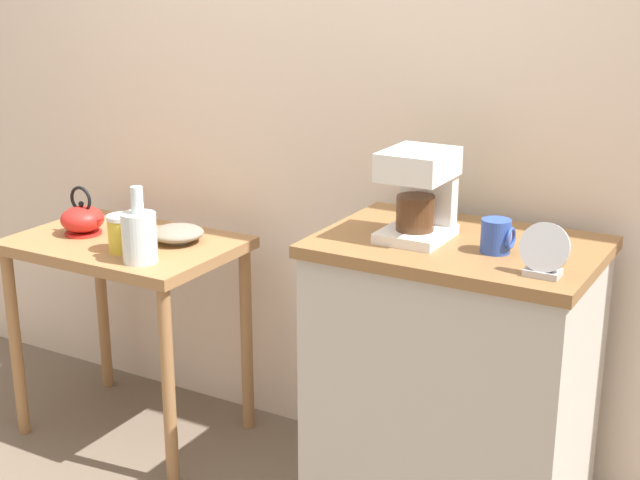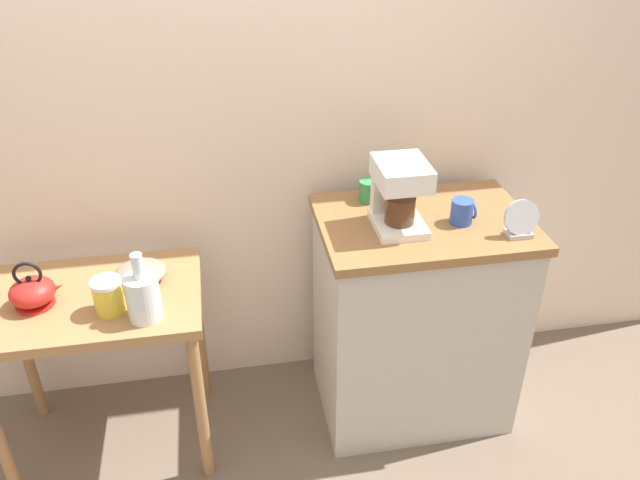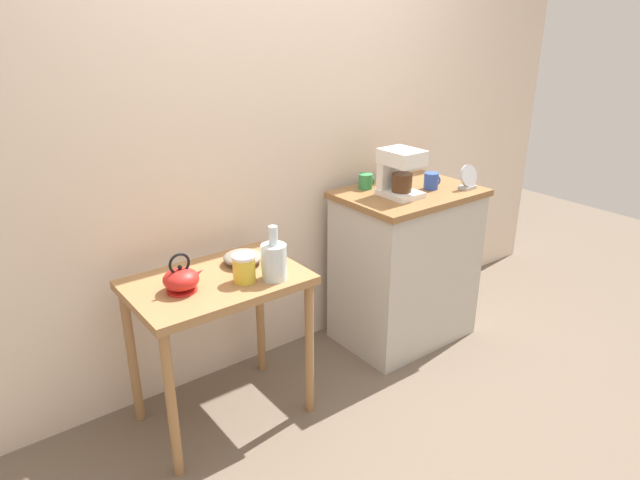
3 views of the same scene
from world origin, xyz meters
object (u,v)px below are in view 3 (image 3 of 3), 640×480
at_px(bowl_stoneware, 243,257).
at_px(mug_tall_green, 366,181).
at_px(canister_enamel, 244,268).
at_px(table_clock, 468,178).
at_px(mug_blue, 431,181).
at_px(coffee_maker, 398,170).
at_px(teakettle, 181,279).
at_px(glass_carafe_vase, 274,260).

bearing_deg(bowl_stoneware, mug_tall_green, 8.54).
bearing_deg(canister_enamel, table_clock, -1.99).
distance_m(bowl_stoneware, mug_tall_green, 0.93).
bearing_deg(mug_blue, table_clock, -36.92).
bearing_deg(mug_blue, mug_tall_green, 141.82).
distance_m(coffee_maker, mug_tall_green, 0.23).
bearing_deg(teakettle, mug_blue, -0.21).
height_order(coffee_maker, mug_blue, coffee_maker).
bearing_deg(coffee_maker, canister_enamel, -174.32).
height_order(teakettle, canister_enamel, teakettle).
bearing_deg(glass_carafe_vase, canister_enamel, 154.99).
xyz_separation_m(bowl_stoneware, mug_tall_green, (0.90, 0.13, 0.19)).
relative_size(bowl_stoneware, mug_tall_green, 2.19).
height_order(bowl_stoneware, canister_enamel, canister_enamel).
relative_size(canister_enamel, mug_blue, 1.37).
relative_size(bowl_stoneware, mug_blue, 2.02).
bearing_deg(table_clock, bowl_stoneware, 170.68).
bearing_deg(canister_enamel, bowl_stoneware, 61.80).
relative_size(bowl_stoneware, coffee_maker, 0.73).
relative_size(canister_enamel, coffee_maker, 0.49).
height_order(glass_carafe_vase, mug_blue, mug_blue).
xyz_separation_m(glass_carafe_vase, mug_tall_green, (0.87, 0.36, 0.13)).
bearing_deg(canister_enamel, glass_carafe_vase, -25.01).
xyz_separation_m(coffee_maker, table_clock, (0.41, -0.15, -0.08)).
xyz_separation_m(canister_enamel, coffee_maker, (1.04, 0.10, 0.26)).
bearing_deg(mug_tall_green, mug_blue, -38.18).
xyz_separation_m(teakettle, table_clock, (1.72, -0.13, 0.19)).
bearing_deg(table_clock, mug_blue, 143.08).
bearing_deg(bowl_stoneware, glass_carafe_vase, -82.59).
height_order(canister_enamel, mug_blue, mug_blue).
bearing_deg(mug_blue, bowl_stoneware, 175.35).
relative_size(glass_carafe_vase, table_clock, 1.83).
distance_m(teakettle, mug_tall_green, 1.28).
bearing_deg(glass_carafe_vase, table_clock, 0.29).
distance_m(bowl_stoneware, glass_carafe_vase, 0.24).
bearing_deg(mug_blue, glass_carafe_vase, -173.46).
xyz_separation_m(bowl_stoneware, table_clock, (1.36, -0.22, 0.21)).
relative_size(teakettle, mug_blue, 2.03).
relative_size(teakettle, canister_enamel, 1.49).
bearing_deg(canister_enamel, teakettle, 162.74).
relative_size(teakettle, glass_carafe_vase, 0.75).
bearing_deg(glass_carafe_vase, coffee_maker, 9.92).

